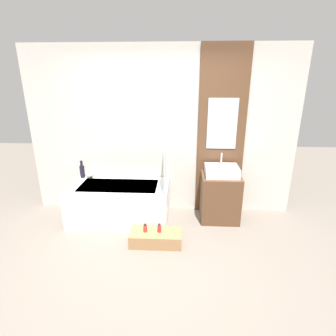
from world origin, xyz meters
name	(u,v)px	position (x,y,z in m)	size (l,w,h in m)	color
ground_plane	(152,270)	(0.00, 0.00, 0.00)	(12.00, 12.00, 0.00)	slate
wall_tiled_back	(161,133)	(0.00, 1.58, 1.30)	(4.20, 0.06, 2.60)	beige
wall_wood_accent	(221,133)	(0.93, 1.53, 1.31)	(0.72, 0.04, 2.60)	brown
bathtub	(120,202)	(-0.62, 1.14, 0.29)	(1.50, 0.77, 0.57)	white
glass_shower_screen	(165,158)	(0.10, 1.08, 1.04)	(0.01, 0.60, 0.93)	silver
wooden_step_bench	(156,237)	(0.00, 0.53, 0.09)	(0.69, 0.33, 0.18)	#997047
vanity_cabinet	(220,197)	(0.93, 1.25, 0.36)	(0.58, 0.51, 0.73)	brown
sink	(222,171)	(0.93, 1.25, 0.80)	(0.49, 0.39, 0.32)	white
vase_tall_dark	(82,171)	(-1.28, 1.44, 0.69)	(0.07, 0.07, 0.29)	black
vase_round_light	(90,175)	(-1.15, 1.42, 0.63)	(0.12, 0.12, 0.12)	silver
bottle_soap_primary	(145,228)	(-0.14, 0.53, 0.23)	(0.05, 0.05, 0.11)	red
bottle_soap_secondary	(159,228)	(0.05, 0.53, 0.23)	(0.05, 0.05, 0.12)	red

